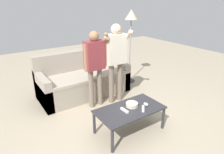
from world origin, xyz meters
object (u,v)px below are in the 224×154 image
Objects in this scene: snack_bowl at (132,105)px; player_center at (95,61)px; player_right at (116,55)px; floor_lamp at (131,22)px; couch at (83,80)px; game_remote_wand_near at (125,110)px; coffee_table at (130,111)px; game_remote_wand_far at (143,109)px; game_remote_nunchuk at (146,104)px.

player_center reaches higher than snack_bowl.
floor_lamp is at bearing 37.07° from player_right.
floor_lamp reaches higher than couch.
player_right is at bearing 62.28° from game_remote_wand_near.
game_remote_wand_near is at bearing -173.53° from coffee_table.
game_remote_wand_far is at bearing -40.80° from coffee_table.
game_remote_wand_near is (-0.18, -0.05, -0.01)m from snack_bowl.
couch is 13.24× the size of game_remote_wand_far.
snack_bowl is 2.17× the size of game_remote_nunchuk.
player_center is 1.14m from game_remote_wand_near.
player_center is at bearing 106.06° from game_remote_nunchuk.
snack_bowl is 0.19m from game_remote_wand_far.
game_remote_nunchuk is at bearing -120.98° from floor_lamp.
coffee_table is 0.60× the size of floor_lamp.
game_remote_nunchuk is 0.05× the size of floor_lamp.
floor_lamp is 1.56m from player_center.
snack_bowl is 1.15× the size of game_remote_wand_near.
floor_lamp reaches higher than snack_bowl.
game_remote_nunchuk is 0.61× the size of game_remote_wand_far.
floor_lamp is at bearing 52.51° from snack_bowl.
player_center is 8.84× the size of game_remote_wand_near.
game_remote_wand_far is (-0.12, -0.07, -0.01)m from game_remote_nunchuk.
player_center reaches higher than game_remote_wand_near.
player_center is at bearing 85.79° from game_remote_wand_near.
game_remote_wand_near is 1.15× the size of game_remote_wand_far.
coffee_table is at bearing 166.56° from game_remote_nunchuk.
game_remote_nunchuk is (0.20, -0.11, -0.01)m from snack_bowl.
snack_bowl reaches higher than coffee_table.
coffee_table is (-0.00, -1.63, 0.04)m from couch.
snack_bowl is 0.13× the size of player_center.
snack_bowl reaches higher than game_remote_wand_far.
game_remote_wand_far is at bearing -150.43° from game_remote_nunchuk.
snack_bowl is 1.09m from player_center.
game_remote_nunchuk is 1.22m from player_center.
game_remote_wand_far is at bearing -24.39° from game_remote_wand_near.
couch is 1.31× the size of player_center.
couch is 1.73m from floor_lamp.
couch reaches higher than game_remote_wand_near.
player_center is at bearing 92.05° from coffee_table.
player_right is at bearing 83.25° from game_remote_nunchuk.
player_center is (-0.04, -0.63, 0.60)m from couch.
player_right is (0.12, 1.01, 0.55)m from game_remote_nunchuk.
player_center is (-0.11, 0.96, 0.49)m from snack_bowl.
floor_lamp is (1.28, -0.02, 1.16)m from couch.
game_remote_nunchuk is 0.06× the size of player_right.
game_remote_wand_far is (0.15, -1.76, 0.10)m from couch.
game_remote_wand_far is at bearing -85.04° from couch.
player_center is at bearing -155.12° from floor_lamp.
game_remote_nunchuk is (0.27, -0.07, 0.07)m from coffee_table.
player_right reaches higher than game_remote_nunchuk.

